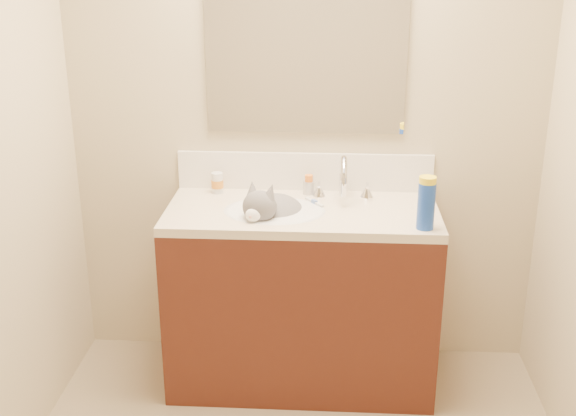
# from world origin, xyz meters

# --- Properties ---
(room_shell) EXTENTS (2.24, 2.54, 2.52)m
(room_shell) POSITION_xyz_m (0.00, 0.00, 1.49)
(room_shell) COLOR tan
(room_shell) RESTS_ON ground
(vanity_cabinet) EXTENTS (1.20, 0.55, 0.82)m
(vanity_cabinet) POSITION_xyz_m (0.00, 0.97, 0.41)
(vanity_cabinet) COLOR #431B12
(vanity_cabinet) RESTS_ON ground
(counter_slab) EXTENTS (1.20, 0.55, 0.04)m
(counter_slab) POSITION_xyz_m (0.00, 0.97, 0.84)
(counter_slab) COLOR beige
(counter_slab) RESTS_ON vanity_cabinet
(basin) EXTENTS (0.45, 0.36, 0.14)m
(basin) POSITION_xyz_m (-0.12, 0.94, 0.79)
(basin) COLOR white
(basin) RESTS_ON vanity_cabinet
(faucet) EXTENTS (0.28, 0.20, 0.21)m
(faucet) POSITION_xyz_m (0.18, 1.11, 0.95)
(faucet) COLOR silver
(faucet) RESTS_ON counter_slab
(cat) EXTENTS (0.38, 0.42, 0.32)m
(cat) POSITION_xyz_m (-0.13, 0.96, 0.83)
(cat) COLOR #585558
(cat) RESTS_ON basin
(backsplash) EXTENTS (1.20, 0.02, 0.18)m
(backsplash) POSITION_xyz_m (0.00, 1.24, 0.95)
(backsplash) COLOR silver
(backsplash) RESTS_ON counter_slab
(mirror) EXTENTS (0.90, 0.02, 0.80)m
(mirror) POSITION_xyz_m (0.00, 1.24, 1.54)
(mirror) COLOR white
(mirror) RESTS_ON room_shell
(pill_bottle) EXTENTS (0.06, 0.06, 0.10)m
(pill_bottle) POSITION_xyz_m (-0.41, 1.17, 0.91)
(pill_bottle) COLOR silver
(pill_bottle) RESTS_ON counter_slab
(pill_label) EXTENTS (0.07, 0.07, 0.04)m
(pill_label) POSITION_xyz_m (-0.41, 1.17, 0.90)
(pill_label) COLOR orange
(pill_label) RESTS_ON pill_bottle
(silver_jar) EXTENTS (0.07, 0.07, 0.06)m
(silver_jar) POSITION_xyz_m (0.02, 1.18, 0.89)
(silver_jar) COLOR #B7B7BC
(silver_jar) RESTS_ON counter_slab
(amber_bottle) EXTENTS (0.04, 0.04, 0.09)m
(amber_bottle) POSITION_xyz_m (0.02, 1.17, 0.91)
(amber_bottle) COLOR orange
(amber_bottle) RESTS_ON counter_slab
(toothbrush) EXTENTS (0.09, 0.12, 0.01)m
(toothbrush) POSITION_xyz_m (0.05, 1.05, 0.86)
(toothbrush) COLOR silver
(toothbrush) RESTS_ON counter_slab
(toothbrush_head) EXTENTS (0.03, 0.03, 0.02)m
(toothbrush_head) POSITION_xyz_m (0.05, 1.05, 0.87)
(toothbrush_head) COLOR #5D7DC7
(toothbrush_head) RESTS_ON counter_slab
(spray_can) EXTENTS (0.08, 0.08, 0.20)m
(spray_can) POSITION_xyz_m (0.51, 0.77, 0.96)
(spray_can) COLOR #1940B1
(spray_can) RESTS_ON counter_slab
(spray_cap) EXTENTS (0.08, 0.08, 0.04)m
(spray_cap) POSITION_xyz_m (0.51, 0.77, 1.06)
(spray_cap) COLOR yellow
(spray_cap) RESTS_ON spray_can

